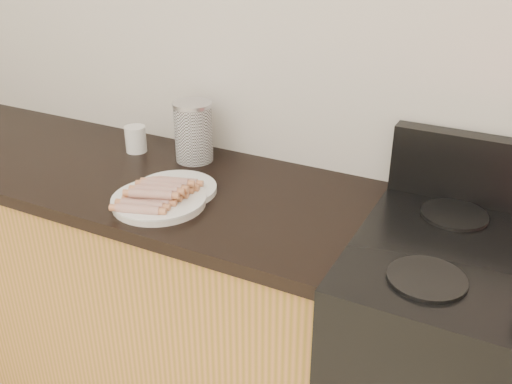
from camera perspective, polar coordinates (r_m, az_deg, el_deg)
The scene contains 11 objects.
wall_back at distance 1.83m, azimuth 2.38°, elevation 14.86°, with size 4.00×0.04×2.60m, color silver.
cabinet_base at distance 2.32m, azimuth -17.49°, elevation -7.19°, with size 2.20×0.59×0.86m, color #B2713B.
counter_slab at distance 2.11m, azimuth -19.13°, elevation 3.07°, with size 2.20×0.62×0.04m, color black.
burner_near_left at distance 1.36m, azimuth 16.71°, elevation -8.30°, with size 0.18×0.18×0.01m, color black.
burner_far_left at distance 1.65m, azimuth 19.21°, elevation -2.14°, with size 0.18×0.18×0.01m, color black.
main_plate at distance 1.67m, azimuth -9.66°, elevation -0.96°, with size 0.27×0.27×0.02m, color white.
side_plate at distance 1.73m, azimuth -8.03°, elevation 0.27°, with size 0.25×0.25×0.02m, color white.
hotdog_pile at distance 1.65m, azimuth -9.74°, elevation -0.05°, with size 0.12×0.26×0.05m.
plain_sausages at distance 1.73m, azimuth -8.07°, elevation 0.85°, with size 0.14×0.04×0.02m.
canister at distance 1.92m, azimuth -6.27°, elevation 6.02°, with size 0.13×0.13×0.20m.
mug at distance 2.04m, azimuth -11.94°, elevation 5.20°, with size 0.07×0.07×0.09m, color white.
Camera 1 is at (0.76, 0.38, 1.67)m, focal length 40.00 mm.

